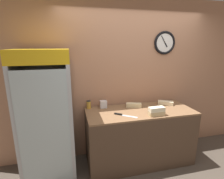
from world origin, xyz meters
TOP-DOWN VIEW (x-y plane):
  - wall_back at (0.01, 1.31)m, footprint 5.20×0.10m
  - prep_counter at (0.00, 0.91)m, footprint 1.73×0.71m
  - beverage_cooler at (-1.43, 0.99)m, footprint 0.74×0.63m
  - sandwich_stack_bottom at (0.16, 0.65)m, footprint 0.24×0.11m
  - sandwich_stack_middle at (0.16, 0.65)m, footprint 0.24×0.11m
  - sandwich_flat_left at (0.54, 1.06)m, footprint 0.28×0.22m
  - sandwich_flat_right at (-0.04, 1.08)m, footprint 0.27×0.18m
  - chefs_knife at (-0.34, 0.77)m, footprint 0.31×0.24m
  - condiment_jar at (-0.80, 1.18)m, footprint 0.07×0.07m
  - napkin_dispenser at (-0.55, 1.17)m, footprint 0.11×0.09m

SIDE VIEW (x-z plane):
  - prep_counter at x=0.00m, z-range 0.00..0.92m
  - chefs_knife at x=-0.34m, z-range 0.92..0.94m
  - sandwich_flat_left at x=0.54m, z-range 0.92..0.98m
  - sandwich_stack_bottom at x=0.16m, z-range 0.92..0.98m
  - sandwich_flat_right at x=-0.04m, z-range 0.92..0.99m
  - napkin_dispenser at x=-0.55m, z-range 0.92..1.04m
  - condiment_jar at x=-0.80m, z-range 0.92..1.06m
  - sandwich_stack_middle at x=0.16m, z-range 0.98..1.05m
  - beverage_cooler at x=-1.43m, z-range 0.09..1.98m
  - wall_back at x=0.01m, z-range 0.01..2.71m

